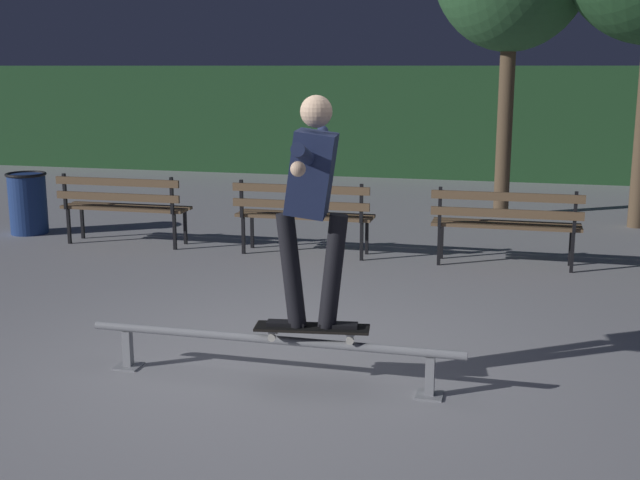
# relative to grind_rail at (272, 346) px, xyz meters

# --- Properties ---
(ground_plane) EXTENTS (90.00, 90.00, 0.00)m
(ground_plane) POSITION_rel_grind_rail_xyz_m (0.00, 0.23, -0.26)
(ground_plane) COLOR #99999E
(hedge_backdrop) EXTENTS (24.00, 1.20, 2.16)m
(hedge_backdrop) POSITION_rel_grind_rail_xyz_m (0.00, 11.19, 0.82)
(hedge_backdrop) COLOR #234C28
(hedge_backdrop) RESTS_ON ground
(grind_rail) EXTENTS (2.68, 0.18, 0.33)m
(grind_rail) POSITION_rel_grind_rail_xyz_m (0.00, 0.00, 0.00)
(grind_rail) COLOR gray
(grind_rail) RESTS_ON ground
(skateboard) EXTENTS (0.80, 0.30, 0.09)m
(skateboard) POSITION_rel_grind_rail_xyz_m (0.29, -0.00, 0.15)
(skateboard) COLOR black
(skateboard) RESTS_ON grind_rail
(skateboarder) EXTENTS (0.63, 1.40, 1.56)m
(skateboarder) POSITION_rel_grind_rail_xyz_m (0.29, 0.00, 1.08)
(skateboarder) COLOR black
(skateboarder) RESTS_ON skateboard
(park_bench_leftmost) EXTENTS (1.60, 0.42, 0.88)m
(park_bench_leftmost) POSITION_rel_grind_rail_xyz_m (-3.08, 3.76, 0.28)
(park_bench_leftmost) COLOR black
(park_bench_leftmost) RESTS_ON ground
(park_bench_left_center) EXTENTS (1.60, 0.42, 0.88)m
(park_bench_left_center) POSITION_rel_grind_rail_xyz_m (-0.80, 3.76, 0.28)
(park_bench_left_center) COLOR black
(park_bench_left_center) RESTS_ON ground
(park_bench_right_center) EXTENTS (1.60, 0.42, 0.88)m
(park_bench_right_center) POSITION_rel_grind_rail_xyz_m (1.48, 3.76, 0.28)
(park_bench_right_center) COLOR black
(park_bench_right_center) RESTS_ON ground
(trash_can) EXTENTS (0.52, 0.52, 0.80)m
(trash_can) POSITION_rel_grind_rail_xyz_m (-4.63, 4.12, 0.15)
(trash_can) COLOR navy
(trash_can) RESTS_ON ground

